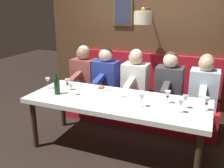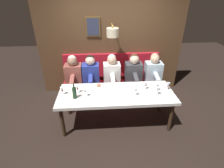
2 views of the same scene
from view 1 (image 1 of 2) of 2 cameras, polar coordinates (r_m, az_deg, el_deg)
The scene contains 20 objects.
ground_plane at distance 3.57m, azimuth 0.95°, elevation -14.59°, with size 12.00×12.00×0.00m, color black.
dining_table at distance 3.26m, azimuth 1.01°, elevation -4.53°, with size 0.90×2.32×0.74m.
banquette_bench at distance 4.21m, azimuth 5.45°, elevation -5.92°, with size 0.52×2.52×0.45m, color red.
back_wall_panel at distance 4.45m, azimuth 8.08°, elevation 10.57°, with size 0.59×3.72×2.90m.
diner_nearest at distance 3.85m, azimuth 20.11°, elevation 0.11°, with size 0.60×0.40×0.79m.
diner_near at distance 3.90m, azimuth 12.82°, elevation 0.97°, with size 0.60×0.40×0.79m.
diner_middle at distance 4.01m, azimuth 5.29°, elevation 1.83°, with size 0.60×0.40×0.79m.
diner_far at distance 4.19m, azimuth -1.38°, elevation 2.57°, with size 0.60×0.40×0.79m.
diner_farthest at distance 4.36m, azimuth -6.38°, elevation 3.10°, with size 0.60×0.40×0.79m.
place_setting_0 at distance 3.62m, azimuth -2.46°, elevation -0.90°, with size 0.24×0.32×0.05m.
place_setting_1 at distance 3.40m, azimuth 1.75°, elevation -2.30°, with size 0.24×0.32×0.01m.
wine_glass_0 at distance 3.71m, azimuth -14.32°, elevation 0.68°, with size 0.07×0.07×0.16m.
wine_glass_1 at distance 3.14m, azimuth 12.45°, elevation -2.33°, with size 0.07×0.07×0.16m.
wine_glass_2 at distance 3.05m, azimuth 20.58°, elevation -3.70°, with size 0.07×0.07×0.16m.
wine_glass_3 at distance 2.90m, azimuth 15.20°, elevation -4.24°, with size 0.07×0.07×0.16m.
wine_glass_4 at distance 2.98m, azimuth 6.73°, elevation -3.11°, with size 0.07×0.07×0.16m.
wine_glass_5 at distance 3.59m, azimuth -10.06°, elevation 0.39°, with size 0.07×0.07×0.16m.
wine_glass_6 at distance 3.04m, azimuth 16.19°, elevation -3.31°, with size 0.07×0.07×0.16m.
wine_glass_7 at distance 3.38m, azimuth -9.19°, elevation -0.66°, with size 0.07×0.07×0.16m.
wine_bottle at distance 3.46m, azimuth -12.32°, elevation -0.43°, with size 0.08×0.08×0.30m.
Camera 1 is at (-2.81, -1.10, 1.91)m, focal length 40.51 mm.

